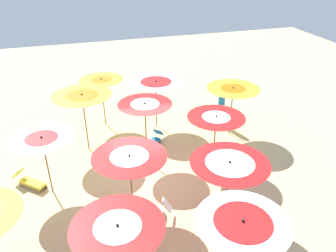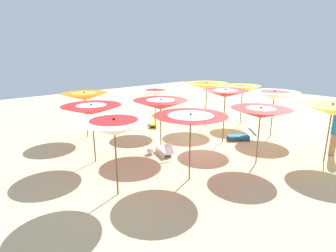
{
  "view_description": "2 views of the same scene",
  "coord_description": "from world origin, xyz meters",
  "views": [
    {
      "loc": [
        -9.43,
        2.05,
        7.6
      ],
      "look_at": [
        1.29,
        -1.17,
        1.4
      ],
      "focal_mm": 35.82,
      "sensor_mm": 36.0,
      "label": 1
    },
    {
      "loc": [
        -8.42,
        -7.13,
        3.96
      ],
      "look_at": [
        -1.02,
        0.78,
        0.99
      ],
      "focal_mm": 28.45,
      "sensor_mm": 36.0,
      "label": 2
    }
  ],
  "objects": [
    {
      "name": "beach_umbrella_0",
      "position": [
        -4.74,
        -1.07,
        2.02
      ],
      "size": [
        2.12,
        2.12,
        2.29
      ],
      "color": "brown",
      "rests_on": "ground"
    },
    {
      "name": "beach_umbrella_5",
      "position": [
        -1.4,
        0.81,
        1.96
      ],
      "size": [
        2.22,
        2.22,
        2.21
      ],
      "color": "brown",
      "rests_on": "ground"
    },
    {
      "name": "ground",
      "position": [
        0.0,
        0.0,
        -0.02
      ],
      "size": [
        39.51,
        39.51,
        0.04
      ],
      "primitive_type": "cube",
      "color": "beige"
    },
    {
      "name": "beach_ball",
      "position": [
        -2.04,
        0.75,
        0.14
      ],
      "size": [
        0.28,
        0.28,
        0.28
      ],
      "primitive_type": "sphere",
      "color": "white",
      "rests_on": "ground"
    },
    {
      "name": "beach_umbrella_3",
      "position": [
        2.28,
        -4.33,
        2.01
      ],
      "size": [
        2.23,
        2.23,
        2.25
      ],
      "color": "brown",
      "rests_on": "ground"
    },
    {
      "name": "lounger_0",
      "position": [
        2.19,
        -0.78,
        0.2
      ],
      "size": [
        1.24,
        1.13,
        0.59
      ],
      "rotation": [
        0.0,
        0.0,
        8.72
      ],
      "color": "#333338",
      "rests_on": "ground"
    },
    {
      "name": "lounger_2",
      "position": [
        0.88,
        3.99,
        0.2
      ],
      "size": [
        1.13,
        1.19,
        0.59
      ],
      "rotation": [
        0.0,
        0.0,
        3.98
      ],
      "color": "olive",
      "rests_on": "ground"
    },
    {
      "name": "beach_umbrella_1",
      "position": [
        -2.53,
        -1.84,
        1.98
      ],
      "size": [
        2.27,
        2.27,
        2.2
      ],
      "color": "brown",
      "rests_on": "ground"
    },
    {
      "name": "beach_umbrella_2",
      "position": [
        0.25,
        -2.66,
        1.92
      ],
      "size": [
        2.1,
        2.1,
        2.15
      ],
      "color": "brown",
      "rests_on": "ground"
    },
    {
      "name": "beachgoer_0",
      "position": [
        3.21,
        -4.31,
        1.01
      ],
      "size": [
        0.3,
        0.3,
        1.9
      ],
      "rotation": [
        0.0,
        0.0,
        0.8
      ],
      "color": "#A3704C",
      "rests_on": "ground"
    },
    {
      "name": "beach_umbrella_10",
      "position": [
        2.78,
        1.83,
        2.27
      ],
      "size": [
        2.29,
        2.29,
        2.51
      ],
      "color": "brown",
      "rests_on": "ground"
    },
    {
      "name": "beach_umbrella_6",
      "position": [
        1.41,
        -0.33,
        2.24
      ],
      "size": [
        2.01,
        2.01,
        2.46
      ],
      "color": "brown",
      "rests_on": "ground"
    },
    {
      "name": "beach_umbrella_7",
      "position": [
        3.9,
        -1.4,
        2.02
      ],
      "size": [
        2.23,
        2.23,
        2.27
      ],
      "color": "brown",
      "rests_on": "ground"
    },
    {
      "name": "beach_umbrella_11",
      "position": [
        4.79,
        0.87,
        2.02
      ],
      "size": [
        1.95,
        1.95,
        2.29
      ],
      "color": "brown",
      "rests_on": "ground"
    },
    {
      "name": "beach_umbrella_9",
      "position": [
        0.4,
        3.27,
        2.0
      ],
      "size": [
        2.02,
        2.02,
        2.22
      ],
      "color": "brown",
      "rests_on": "ground"
    },
    {
      "name": "beach_umbrella_4",
      "position": [
        -4.03,
        1.57,
        1.99
      ],
      "size": [
        2.12,
        2.12,
        2.23
      ],
      "color": "brown",
      "rests_on": "ground"
    },
    {
      "name": "lounger_1",
      "position": [
        -1.7,
        0.29,
        0.2
      ],
      "size": [
        0.71,
        1.24,
        0.61
      ],
      "rotation": [
        0.0,
        0.0,
        7.51
      ],
      "color": "silver",
      "rests_on": "ground"
    }
  ]
}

